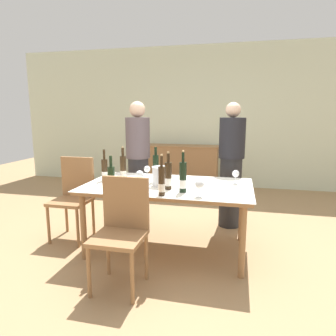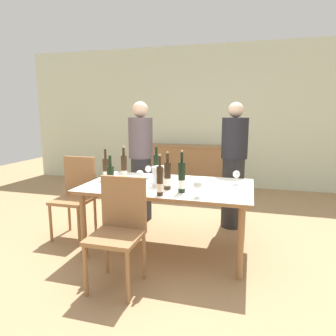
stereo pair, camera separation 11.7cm
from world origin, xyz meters
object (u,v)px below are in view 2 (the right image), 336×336
Objects in this scene: wine_glass_0 at (140,175)px; chair_left_end at (76,191)px; sideboard_cabinet at (185,166)px; wine_bottle_0 at (182,178)px; person_host at (141,162)px; wine_bottle_1 at (106,170)px; wine_bottle_3 at (111,179)px; dining_table at (168,190)px; wine_bottle_2 at (156,168)px; wine_glass_2 at (198,185)px; chair_near_front at (119,224)px; wine_glass_1 at (148,169)px; ice_bucket at (161,176)px; wine_bottle_6 at (160,182)px; wine_bottle_5 at (168,176)px; person_guest_left at (234,166)px; wine_bottle_4 at (124,169)px; wine_glass_3 at (236,175)px.

chair_left_end is (-0.89, 0.17, -0.29)m from wine_glass_0.
sideboard_cabinet is 9.86× the size of wine_glass_0.
wine_bottle_0 is 1.38m from person_host.
wine_bottle_1 reaches higher than wine_bottle_3.
wine_bottle_2 reaches higher than dining_table.
wine_glass_2 is at bearing -75.98° from sideboard_cabinet.
dining_table is 0.79m from chair_near_front.
wine_bottle_3 reaches higher than wine_glass_2.
person_host is at bearing 117.77° from wine_glass_1.
ice_bucket is 0.40m from wine_glass_1.
wine_bottle_6 reaches higher than sideboard_cabinet.
wine_bottle_1 is 0.82m from wine_bottle_5.
wine_bottle_0 is 1.06× the size of wine_bottle_2.
wine_glass_1 is at bearing 93.91° from wine_glass_0.
wine_glass_2 is at bearing -101.04° from person_guest_left.
wine_bottle_4 is at bearing 173.97° from dining_table.
person_guest_left is at bearing 65.58° from wine_bottle_6.
wine_glass_3 is 0.09× the size of person_guest_left.
chair_near_front reaches higher than wine_glass_2.
wine_glass_2 is (0.56, -0.53, -0.03)m from wine_bottle_2.
ice_bucket is (0.36, -2.91, 0.42)m from sideboard_cabinet.
wine_bottle_4 reaches higher than chair_near_front.
wine_bottle_0 is at bearing -19.92° from wine_glass_0.
wine_glass_1 is 0.93m from chair_left_end.
wine_bottle_4 is 0.41× the size of chair_near_front.
wine_bottle_4 is at bearing -167.38° from wine_bottle_2.
wine_bottle_5 is at bearing 23.68° from wine_bottle_3.
wine_bottle_3 is at bearing 177.96° from wine_bottle_6.
person_host is (-0.67, 1.03, -0.04)m from wine_bottle_5.
wine_bottle_0 is at bearing -17.63° from wine_bottle_1.
wine_bottle_4 is 0.40× the size of chair_left_end.
wine_bottle_2 is 0.25m from wine_glass_0.
wine_bottle_2 reaches higher than wine_glass_2.
wine_bottle_0 reaches higher than wine_bottle_4.
wine_glass_1 is 1.01m from wine_glass_3.
ice_bucket is 1.35× the size of wine_glass_3.
wine_bottle_2 is 2.44× the size of wine_glass_0.
person_host is at bearing 96.61° from wine_bottle_4.
wine_bottle_5 is 0.98× the size of wine_bottle_6.
chair_near_front is at bearing -93.98° from wine_bottle_2.
ice_bucket is 1.37× the size of wine_glass_1.
sideboard_cabinet is at bearing 74.72° from chair_left_end.
ice_bucket is at bearing -160.86° from wine_glass_3.
wine_bottle_6 is 1.43m from person_host.
wine_bottle_0 reaches higher than chair_near_front.
wine_bottle_6 is 0.92m from wine_glass_3.
wine_glass_2 is 0.10× the size of person_guest_left.
wine_glass_0 is 0.34m from wine_glass_1.
chair_near_front is at bearing -133.00° from wine_bottle_0.
ice_bucket is at bearing -126.76° from person_guest_left.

